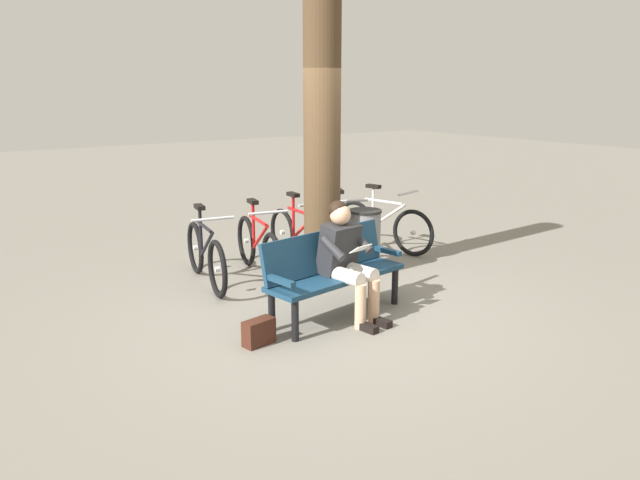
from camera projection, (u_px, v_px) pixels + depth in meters
The scene contains 11 objects.
ground_plane at pixel (330, 310), 6.41m from camera, with size 40.00×40.00×0.00m, color slate.
bench at pixel (331, 268), 6.18m from camera, with size 1.65×0.71×0.87m.
person_reading at pixel (346, 255), 6.05m from camera, with size 0.53×0.80×1.20m.
handbag at pixel (259, 332), 5.53m from camera, with size 0.30×0.14×0.24m, color #3F1E14.
tree_trunk at pixel (322, 123), 6.98m from camera, with size 0.43×0.43×3.79m, color #4C3823.
litter_bin at pixel (365, 242), 7.60m from camera, with size 0.41×0.41×0.82m.
bicycle_green at pixel (383, 225), 8.72m from camera, with size 0.57×1.64×0.94m.
bicycle_black at pixel (342, 233), 8.27m from camera, with size 0.76×1.56×0.94m.
bicycle_silver at pixel (300, 238), 8.02m from camera, with size 0.48×1.68×0.94m.
bicycle_purple at pixel (258, 248), 7.52m from camera, with size 0.51×1.66×0.94m.
bicycle_orange at pixel (206, 255), 7.18m from camera, with size 0.49×1.66×0.94m.
Camera 1 is at (3.57, 4.87, 2.29)m, focal length 34.04 mm.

